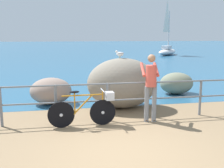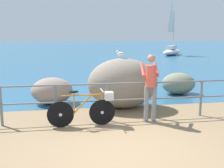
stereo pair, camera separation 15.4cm
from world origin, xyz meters
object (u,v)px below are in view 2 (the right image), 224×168
Objects in this scene: breakwater_boulder_left at (52,91)px; breakwater_boulder_right at (178,83)px; bicycle at (87,108)px; sailboat at (172,49)px; breakwater_boulder_main at (123,83)px; seagull at (120,54)px; person_at_railing at (150,85)px.

breakwater_boulder_left is 1.05× the size of breakwater_boulder_right.
breakwater_boulder_left is (-1.00, 2.45, -0.03)m from bicycle.
breakwater_boulder_right is at bearing 8.20° from breakwater_boulder_left.
breakwater_boulder_main is at bearing -164.47° from sailboat.
breakwater_boulder_main reaches higher than bicycle.
bicycle is at bearing 100.93° from seagull.
breakwater_boulder_main is at bearing -147.98° from breakwater_boulder_right.
sailboat reaches higher than breakwater_boulder_right.
bicycle is at bearing 99.77° from person_at_railing.
person_at_railing is at bearing -124.42° from breakwater_boulder_right.
breakwater_boulder_left is at bearing 158.21° from breakwater_boulder_main.
sailboat is (10.00, 20.97, -0.07)m from breakwater_boulder_main.
seagull is at bearing -164.69° from sailboat.
seagull is (-2.60, -1.53, 1.29)m from breakwater_boulder_right.
breakwater_boulder_main is at bearing -164.95° from seagull.
bicycle is 1.31× the size of breakwater_boulder_right.
bicycle is 2.33m from seagull.
seagull is at bearing 25.40° from person_at_railing.
breakwater_boulder_left is at bearing -170.32° from sailboat.
breakwater_boulder_main is at bearing -21.79° from breakwater_boulder_left.
breakwater_boulder_right is (2.52, 1.57, -0.36)m from breakwater_boulder_main.
bicycle is 0.96× the size of person_at_railing.
breakwater_boulder_right is (4.75, 0.68, -0.02)m from breakwater_boulder_left.
bicycle is 2.00m from breakwater_boulder_main.
seagull reaches higher than breakwater_boulder_main.
breakwater_boulder_main is 2.42m from breakwater_boulder_left.
seagull is at bearing -149.54° from breakwater_boulder_right.
bicycle is 2.64m from breakwater_boulder_left.
seagull is (-0.08, 0.05, 0.92)m from breakwater_boulder_main.
breakwater_boulder_right is at bearing 32.02° from breakwater_boulder_main.
person_at_railing is at bearing -74.23° from breakwater_boulder_main.
breakwater_boulder_left is 0.22× the size of sailboat.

